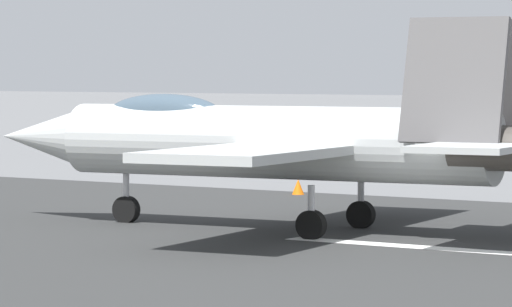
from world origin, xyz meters
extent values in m
plane|color=slate|center=(0.00, 0.00, 0.00)|extent=(400.00, 400.00, 0.00)
cube|color=#2E2F2E|center=(0.00, 0.00, 0.01)|extent=(240.00, 26.00, 0.02)
cube|color=white|center=(0.26, 0.00, 0.02)|extent=(8.00, 0.70, 0.00)
cylinder|color=#B2B6B6|center=(5.70, -1.48, 2.38)|extent=(12.45, 3.31, 1.97)
cone|color=#B2B6B6|center=(13.23, -0.64, 2.38)|extent=(3.01, 1.97, 1.67)
ellipsoid|color=#3F5160|center=(9.16, -1.09, 3.12)|extent=(3.70, 1.49, 1.10)
cylinder|color=#47423D|center=(-0.63, -1.62, 2.38)|extent=(2.31, 1.33, 1.10)
cylinder|color=#47423D|center=(-0.51, -2.72, 2.38)|extent=(2.31, 1.33, 1.10)
cube|color=#B2B6B6|center=(4.29, 2.20, 2.28)|extent=(4.00, 5.99, 0.24)
cube|color=#B2B6B6|center=(5.13, -5.37, 2.28)|extent=(4.00, 5.99, 0.24)
cube|color=#B2B6B6|center=(-0.84, 0.22, 2.48)|extent=(2.69, 3.05, 0.16)
cube|color=#535153|center=(0.27, -1.17, 4.08)|extent=(2.69, 1.23, 3.14)
cube|color=#535153|center=(0.47, -2.96, 4.08)|extent=(2.69, 1.23, 3.14)
cylinder|color=silver|center=(10.41, -0.96, 0.70)|extent=(0.18, 0.18, 1.40)
cylinder|color=black|center=(10.41, -0.96, 0.38)|extent=(0.79, 0.38, 0.76)
cylinder|color=silver|center=(3.74, -0.08, 0.70)|extent=(0.18, 0.18, 1.40)
cylinder|color=black|center=(3.74, -0.08, 0.38)|extent=(0.79, 0.38, 0.76)
cylinder|color=silver|center=(4.09, -3.26, 0.70)|extent=(0.18, 0.18, 1.40)
cylinder|color=black|center=(4.09, -3.26, 0.38)|extent=(0.79, 0.38, 0.76)
cone|color=orange|center=(11.55, -12.01, 0.28)|extent=(0.44, 0.44, 0.55)
camera|label=1|loc=(-16.98, 33.86, 4.35)|focal=109.86mm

